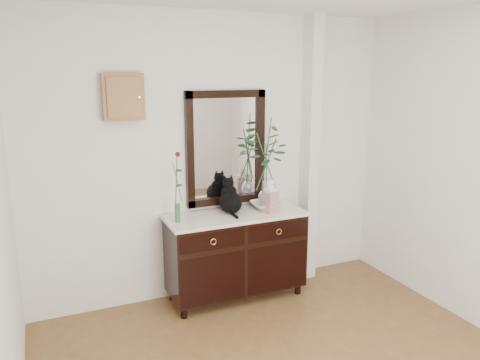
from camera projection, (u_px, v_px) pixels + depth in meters
name	position (u px, v px, depth m)	size (l,w,h in m)	color
wall_back	(216.00, 158.00, 4.48)	(3.60, 0.04, 2.70)	silver
pilaster	(310.00, 152.00, 4.80)	(0.12, 0.20, 2.70)	silver
sideboard	(236.00, 251.00, 4.50)	(1.33, 0.52, 0.82)	black
wall_mirror	(226.00, 148.00, 4.49)	(0.80, 0.06, 1.10)	black
key_cabinet	(123.00, 97.00, 3.98)	(0.35, 0.10, 0.40)	brown
cat	(231.00, 195.00, 4.42)	(0.24, 0.29, 0.34)	black
lotus_bowl	(266.00, 205.00, 4.57)	(0.29, 0.29, 0.07)	silver
vase_branches	(266.00, 162.00, 4.47)	(0.42, 0.42, 0.89)	silver
bud_vase_rose	(177.00, 187.00, 4.11)	(0.08, 0.08, 0.65)	#356A40
ginger_jar	(270.00, 195.00, 4.43)	(0.12, 0.12, 0.33)	silver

